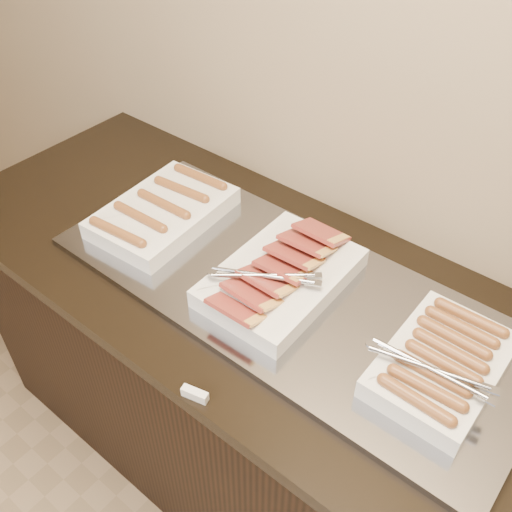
{
  "coord_description": "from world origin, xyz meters",
  "views": [
    {
      "loc": [
        0.56,
        1.32,
        1.9
      ],
      "look_at": [
        -0.09,
        2.13,
        0.97
      ],
      "focal_mm": 40.0,
      "sensor_mm": 36.0,
      "label": 1
    }
  ],
  "objects_px": {
    "warming_tray": "(286,291)",
    "dish_center": "(280,276)",
    "dish_left": "(163,212)",
    "dish_right": "(441,364)",
    "counter": "(281,398)"
  },
  "relations": [
    {
      "from": "dish_center",
      "to": "dish_right",
      "type": "relative_size",
      "value": 1.25
    },
    {
      "from": "counter",
      "to": "dish_left",
      "type": "distance_m",
      "value": 0.65
    },
    {
      "from": "dish_left",
      "to": "warming_tray",
      "type": "bearing_deg",
      "value": -3.9
    },
    {
      "from": "dish_left",
      "to": "dish_right",
      "type": "relative_size",
      "value": 1.21
    },
    {
      "from": "counter",
      "to": "warming_tray",
      "type": "height_order",
      "value": "warming_tray"
    },
    {
      "from": "counter",
      "to": "dish_center",
      "type": "height_order",
      "value": "dish_center"
    },
    {
      "from": "dish_left",
      "to": "dish_right",
      "type": "height_order",
      "value": "dish_right"
    },
    {
      "from": "dish_right",
      "to": "counter",
      "type": "bearing_deg",
      "value": 179.18
    },
    {
      "from": "counter",
      "to": "warming_tray",
      "type": "bearing_deg",
      "value": 0.0
    },
    {
      "from": "warming_tray",
      "to": "dish_center",
      "type": "height_order",
      "value": "dish_center"
    },
    {
      "from": "counter",
      "to": "dish_right",
      "type": "distance_m",
      "value": 0.64
    },
    {
      "from": "warming_tray",
      "to": "dish_left",
      "type": "height_order",
      "value": "dish_left"
    },
    {
      "from": "warming_tray",
      "to": "dish_left",
      "type": "bearing_deg",
      "value": -180.0
    },
    {
      "from": "dish_right",
      "to": "warming_tray",
      "type": "bearing_deg",
      "value": 179.18
    },
    {
      "from": "counter",
      "to": "dish_left",
      "type": "bearing_deg",
      "value": -180.0
    }
  ]
}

